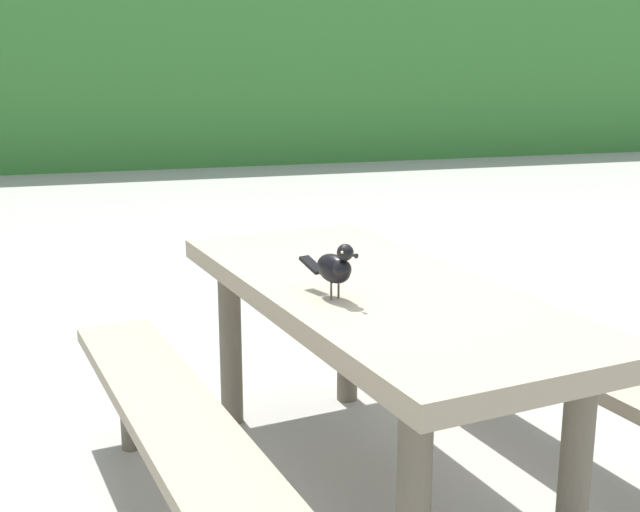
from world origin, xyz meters
TOP-DOWN VIEW (x-y plane):
  - ground_plane at (0.00, 0.00)m, footprint 60.00×60.00m
  - hedge_wall at (0.00, 9.14)m, footprint 28.00×1.33m
  - picnic_table_foreground at (-0.03, -0.02)m, footprint 1.93×1.95m
  - bird_grackle at (-0.21, -0.16)m, footprint 0.13×0.28m

SIDE VIEW (x-z plane):
  - ground_plane at x=0.00m, z-range 0.00..0.00m
  - picnic_table_foreground at x=-0.03m, z-range 0.19..0.93m
  - bird_grackle at x=-0.21m, z-range 0.75..0.94m
  - hedge_wall at x=0.00m, z-range 0.00..2.38m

